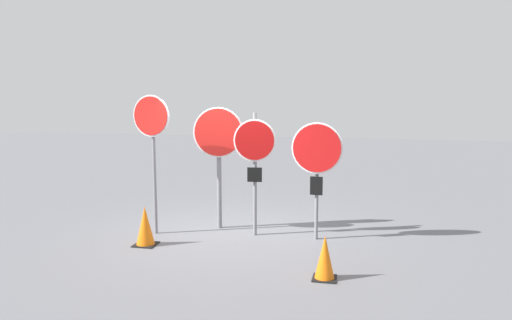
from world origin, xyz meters
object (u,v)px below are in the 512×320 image
at_px(stop_sign_1, 218,145).
at_px(stop_sign_2, 255,152).
at_px(traffic_cone_0, 145,226).
at_px(traffic_cone_1, 325,258).
at_px(stop_sign_0, 152,131).
at_px(stop_sign_3, 317,156).

distance_m(stop_sign_1, stop_sign_2, 0.85).
height_order(traffic_cone_0, traffic_cone_1, traffic_cone_0).
bearing_deg(stop_sign_1, traffic_cone_1, -53.02).
xyz_separation_m(stop_sign_0, traffic_cone_0, (0.13, -0.67, -1.60)).
xyz_separation_m(stop_sign_3, traffic_cone_1, (0.32, -1.86, -1.20)).
bearing_deg(stop_sign_0, traffic_cone_0, -68.95).
bearing_deg(traffic_cone_1, stop_sign_0, 154.33).
bearing_deg(stop_sign_0, stop_sign_2, 19.17).
xyz_separation_m(stop_sign_1, stop_sign_3, (1.91, -0.35, -0.13)).
distance_m(stop_sign_2, stop_sign_3, 1.13).
xyz_separation_m(stop_sign_2, traffic_cone_0, (-1.72, -0.97, -1.23)).
relative_size(stop_sign_0, traffic_cone_1, 4.06).
height_order(stop_sign_0, stop_sign_3, stop_sign_0).
bearing_deg(stop_sign_1, stop_sign_2, -30.91).
relative_size(stop_sign_0, stop_sign_1, 1.10).
bearing_deg(traffic_cone_0, stop_sign_0, 101.02).
distance_m(stop_sign_3, traffic_cone_1, 2.24).
height_order(stop_sign_0, traffic_cone_0, stop_sign_0).
xyz_separation_m(stop_sign_0, traffic_cone_1, (3.29, -1.58, -1.62)).
bearing_deg(stop_sign_2, stop_sign_1, 150.42).
relative_size(stop_sign_3, traffic_cone_1, 3.32).
relative_size(stop_sign_0, stop_sign_3, 1.22).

